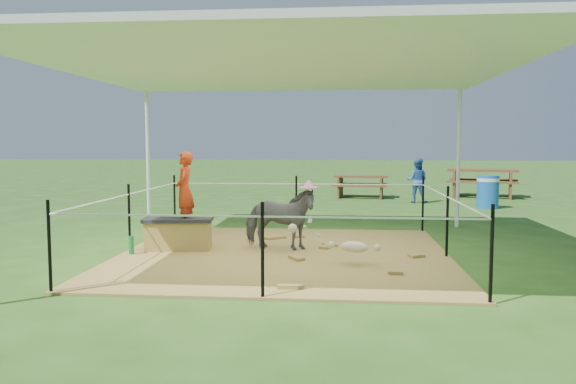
# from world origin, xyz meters

# --- Properties ---
(ground) EXTENTS (90.00, 90.00, 0.00)m
(ground) POSITION_xyz_m (0.00, 0.00, 0.00)
(ground) COLOR #2D5919
(ground) RESTS_ON ground
(hay_patch) EXTENTS (4.60, 4.60, 0.03)m
(hay_patch) POSITION_xyz_m (0.00, 0.00, 0.01)
(hay_patch) COLOR brown
(hay_patch) RESTS_ON ground
(canopy_tent) EXTENTS (6.30, 6.30, 2.90)m
(canopy_tent) POSITION_xyz_m (0.00, 0.00, 2.69)
(canopy_tent) COLOR silver
(canopy_tent) RESTS_ON ground
(rope_fence) EXTENTS (4.54, 4.54, 1.00)m
(rope_fence) POSITION_xyz_m (0.00, -0.00, 0.64)
(rope_fence) COLOR black
(rope_fence) RESTS_ON ground
(straw_bale) EXTENTS (0.98, 0.58, 0.41)m
(straw_bale) POSITION_xyz_m (-1.58, 0.20, 0.24)
(straw_bale) COLOR olive
(straw_bale) RESTS_ON hay_patch
(dark_cloth) EXTENTS (1.05, 0.64, 0.05)m
(dark_cloth) POSITION_xyz_m (-1.58, 0.20, 0.47)
(dark_cloth) COLOR black
(dark_cloth) RESTS_ON straw_bale
(woman) EXTENTS (0.32, 0.44, 1.12)m
(woman) POSITION_xyz_m (-1.48, 0.20, 1.00)
(woman) COLOR red
(woman) RESTS_ON straw_bale
(green_bottle) EXTENTS (0.08, 0.08, 0.26)m
(green_bottle) POSITION_xyz_m (-2.13, -0.25, 0.16)
(green_bottle) COLOR #1A7636
(green_bottle) RESTS_ON hay_patch
(pony) EXTENTS (1.14, 0.63, 0.91)m
(pony) POSITION_xyz_m (-0.10, 0.26, 0.49)
(pony) COLOR #494A4E
(pony) RESTS_ON hay_patch
(pink_hat) EXTENTS (0.28, 0.28, 0.13)m
(pink_hat) POSITION_xyz_m (-0.10, 0.26, 1.01)
(pink_hat) COLOR pink
(pink_hat) RESTS_ON pony
(foal) EXTENTS (1.07, 0.84, 0.52)m
(foal) POSITION_xyz_m (0.97, -0.66, 0.29)
(foal) COLOR beige
(foal) RESTS_ON hay_patch
(trash_barrel) EXTENTS (0.61, 0.61, 0.80)m
(trash_barrel) POSITION_xyz_m (4.38, 6.17, 0.40)
(trash_barrel) COLOR blue
(trash_barrel) RESTS_ON ground
(picnic_table_near) EXTENTS (1.66, 1.28, 0.64)m
(picnic_table_near) POSITION_xyz_m (1.41, 8.66, 0.32)
(picnic_table_near) COLOR #55331D
(picnic_table_near) RESTS_ON ground
(picnic_table_far) EXTENTS (2.28, 1.90, 0.82)m
(picnic_table_far) POSITION_xyz_m (4.99, 9.16, 0.41)
(picnic_table_far) COLOR brown
(picnic_table_far) RESTS_ON ground
(distant_person) EXTENTS (0.67, 0.58, 1.18)m
(distant_person) POSITION_xyz_m (2.84, 7.33, 0.59)
(distant_person) COLOR #3161B9
(distant_person) RESTS_ON ground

